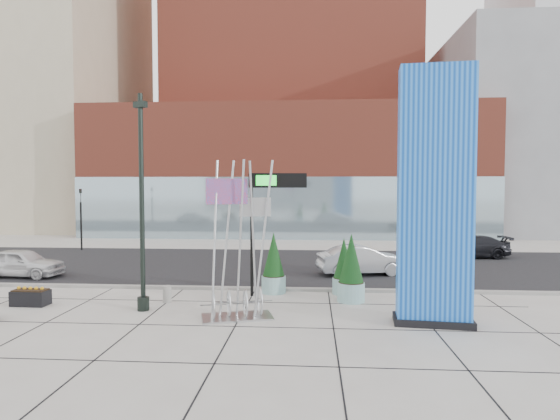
# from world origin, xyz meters

# --- Properties ---
(ground) EXTENTS (160.00, 160.00, 0.00)m
(ground) POSITION_xyz_m (0.00, 0.00, 0.00)
(ground) COLOR #9E9991
(ground) RESTS_ON ground
(street_asphalt) EXTENTS (80.00, 12.00, 0.02)m
(street_asphalt) POSITION_xyz_m (0.00, 10.00, 0.01)
(street_asphalt) COLOR black
(street_asphalt) RESTS_ON ground
(curb_edge) EXTENTS (80.00, 0.30, 0.12)m
(curb_edge) POSITION_xyz_m (0.00, 4.00, 0.06)
(curb_edge) COLOR gray
(curb_edge) RESTS_ON ground
(tower_podium) EXTENTS (34.00, 10.00, 11.00)m
(tower_podium) POSITION_xyz_m (1.00, 27.00, 5.50)
(tower_podium) COLOR #9E3F2E
(tower_podium) RESTS_ON ground
(tower_glass_front) EXTENTS (34.00, 0.60, 5.00)m
(tower_glass_front) POSITION_xyz_m (1.00, 22.20, 2.50)
(tower_glass_front) COLOR #8CA5B2
(tower_glass_front) RESTS_ON ground
(building_beige_left) EXTENTS (18.00, 20.00, 34.00)m
(building_beige_left) POSITION_xyz_m (-26.00, 34.00, 17.00)
(building_beige_left) COLOR tan
(building_beige_left) RESTS_ON ground
(building_grey_parking) EXTENTS (20.00, 18.00, 18.00)m
(building_grey_parking) POSITION_xyz_m (26.00, 32.00, 9.00)
(building_grey_parking) COLOR slate
(building_grey_parking) RESTS_ON ground
(blue_pylon) EXTENTS (2.48, 1.30, 7.93)m
(blue_pylon) POSITION_xyz_m (7.10, -0.32, 3.83)
(blue_pylon) COLOR #0C45B9
(blue_pylon) RESTS_ON ground
(lamp_post) EXTENTS (0.50, 0.41, 7.41)m
(lamp_post) POSITION_xyz_m (-2.47, 0.63, 3.03)
(lamp_post) COLOR black
(lamp_post) RESTS_ON ground
(public_art_sculpture) EXTENTS (2.49, 1.71, 5.15)m
(public_art_sculpture) POSITION_xyz_m (0.93, -0.06, 1.35)
(public_art_sculpture) COLOR #BBBEC0
(public_art_sculpture) RESTS_ON ground
(concrete_bollard) EXTENTS (0.32, 0.32, 0.62)m
(concrete_bollard) POSITION_xyz_m (-1.99, 1.77, 0.31)
(concrete_bollard) COLOR gray
(concrete_bollard) RESTS_ON ground
(overhead_street_sign) EXTENTS (2.26, 0.54, 4.79)m
(overhead_street_sign) POSITION_xyz_m (1.81, 3.00, 4.11)
(overhead_street_sign) COLOR black
(overhead_street_sign) RESTS_ON ground
(round_planter_east) EXTENTS (0.90, 0.90, 2.25)m
(round_planter_east) POSITION_xyz_m (4.60, 3.60, 1.06)
(round_planter_east) COLOR #8DBDBD
(round_planter_east) RESTS_ON ground
(round_planter_mid) EXTENTS (1.02, 1.02, 2.55)m
(round_planter_mid) POSITION_xyz_m (4.79, 2.37, 1.20)
(round_planter_mid) COLOR #8DBDBD
(round_planter_mid) RESTS_ON ground
(round_planter_west) EXTENTS (0.97, 0.97, 2.43)m
(round_planter_west) POSITION_xyz_m (1.80, 3.60, 1.15)
(round_planter_west) COLOR #8DBDBD
(round_planter_west) RESTS_ON ground
(box_planter_north) EXTENTS (1.27, 0.66, 0.69)m
(box_planter_north) POSITION_xyz_m (-6.76, 1.00, 0.32)
(box_planter_north) COLOR black
(box_planter_north) RESTS_ON ground
(car_white_west) EXTENTS (3.99, 1.85, 1.32)m
(car_white_west) POSITION_xyz_m (-10.30, 5.98, 0.66)
(car_white_west) COLOR silver
(car_white_west) RESTS_ON ground
(car_silver_mid) EXTENTS (4.47, 2.38, 1.40)m
(car_silver_mid) POSITION_xyz_m (5.74, 7.63, 0.70)
(car_silver_mid) COLOR #B3B6BB
(car_silver_mid) RESTS_ON ground
(car_dark_east) EXTENTS (4.60, 2.13, 1.30)m
(car_dark_east) POSITION_xyz_m (12.74, 13.47, 0.65)
(car_dark_east) COLOR black
(car_dark_east) RESTS_ON ground
(traffic_signal) EXTENTS (0.15, 0.18, 4.10)m
(traffic_signal) POSITION_xyz_m (-12.00, 15.00, 2.30)
(traffic_signal) COLOR black
(traffic_signal) RESTS_ON ground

